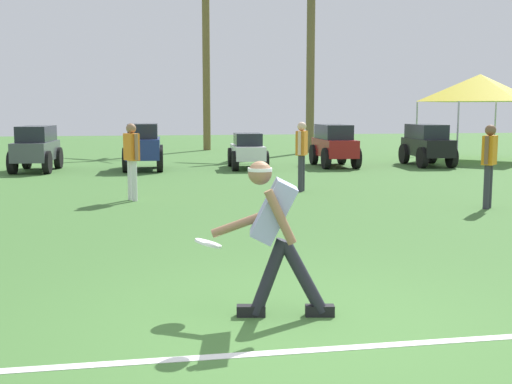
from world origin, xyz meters
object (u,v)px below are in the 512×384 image
Objects in this scene: teammate_midfield at (489,158)px; parked_car_slot_b at (143,145)px; frisbee_thrower at (274,230)px; parked_car_slot_a at (36,147)px; parked_car_slot_c at (248,150)px; palm_tree_far_left at (206,53)px; parked_car_slot_e at (427,143)px; palm_tree_left_of_centre at (311,52)px; event_tent at (480,88)px; parked_car_slot_d at (334,144)px; teammate_deep at (132,154)px; teammate_near_sideline at (302,150)px; frisbee_in_flight at (208,243)px.

teammate_midfield reaches higher than parked_car_slot_b.
parked_car_slot_a is at bearing 106.33° from frisbee_thrower.
parked_car_slot_b is 3.19m from parked_car_slot_c.
palm_tree_far_left is (1.72, 23.27, 3.49)m from frisbee_thrower.
palm_tree_left_of_centre reaches higher than parked_car_slot_e.
event_tent reaches higher than parked_car_slot_a.
palm_tree_far_left reaches higher than teammate_midfield.
parked_car_slot_e is (3.06, -0.28, 0.00)m from parked_car_slot_d.
palm_tree_far_left is at bearing 78.90° from teammate_deep.
parked_car_slot_a is (-2.89, 6.80, -0.22)m from teammate_deep.
palm_tree_far_left is (-0.37, 9.12, 3.71)m from parked_car_slot_c.
parked_car_slot_d is at bearing -98.08° from palm_tree_left_of_centre.
parked_car_slot_b reaches higher than parked_car_slot_a.
parked_car_slot_b is 12.29m from event_tent.
event_tent is (10.92, 16.16, 1.80)m from frisbee_thrower.
teammate_deep reaches higher than parked_car_slot_d.
teammate_near_sideline reaches higher than parked_car_slot_c.
parked_car_slot_a is 1.09× the size of parked_car_slot_c.
parked_car_slot_b is (-1.09, 14.33, -0.05)m from frisbee_thrower.
frisbee_in_flight is 0.12× the size of parked_car_slot_c.
palm_tree_far_left is at bearing 110.09° from parked_car_slot_d.
teammate_near_sideline is 8.01m from parked_car_slot_e.
palm_tree_left_of_centre is (4.17, -2.31, -0.11)m from palm_tree_far_left.
frisbee_in_flight is 0.18× the size of teammate_near_sideline.
teammate_midfield reaches higher than frisbee_thrower.
parked_car_slot_e is at bearing -55.41° from palm_tree_far_left.
event_tent is (5.72, 10.71, 1.65)m from teammate_midfield.
parked_car_slot_b is at bearing 125.34° from teammate_midfield.
palm_tree_left_of_centre reaches higher than frisbee_thrower.
palm_tree_far_left reaches higher than parked_car_slot_b.
parked_car_slot_e is at bearing -145.12° from event_tent.
parked_car_slot_a is at bearing 177.23° from parked_car_slot_c.
teammate_deep is at bearing -66.97° from parked_car_slot_a.
parked_car_slot_a is at bearing -124.06° from palm_tree_far_left.
teammate_midfield is at bearing -78.94° from palm_tree_far_left.
frisbee_in_flight is 7.41m from teammate_deep.
parked_car_slot_d is 10.08m from palm_tree_far_left.
frisbee_in_flight is at bearing -95.66° from palm_tree_far_left.
frisbee_in_flight is at bearing -109.79° from teammate_near_sideline.
frisbee_in_flight is 0.04× the size of palm_tree_far_left.
event_tent reaches higher than teammate_midfield.
palm_tree_left_of_centre is (-2.13, 6.82, 3.45)m from parked_car_slot_e.
teammate_midfield is at bearing -92.52° from palm_tree_left_of_centre.
frisbee_in_flight is 15.16m from parked_car_slot_d.
teammate_near_sideline is at bearing -59.41° from parked_car_slot_b.
parked_car_slot_d is (-0.25, 8.97, -0.22)m from teammate_midfield.
parked_car_slot_b is 1.06× the size of parked_car_slot_c.
frisbee_thrower is 7.54m from teammate_midfield.
teammate_deep is 7.40m from parked_car_slot_a.
parked_car_slot_e reaches higher than parked_car_slot_c.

